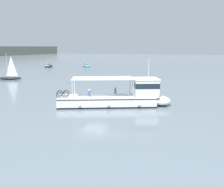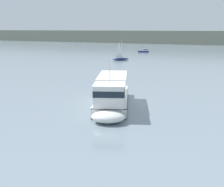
% 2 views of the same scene
% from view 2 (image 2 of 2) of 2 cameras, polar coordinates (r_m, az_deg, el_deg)
% --- Properties ---
extents(ground_plane, '(400.00, 400.00, 0.00)m').
position_cam_2_polar(ground_plane, '(33.39, -0.55, -1.65)').
color(ground_plane, gray).
extents(ferry_main, '(7.71, 12.92, 5.32)m').
position_cam_2_polar(ferry_main, '(30.28, -0.12, -1.12)').
color(ferry_main, white).
rests_on(ferry_main, ground).
extents(sailboat_near_starboard, '(3.78, 4.79, 5.40)m').
position_cam_2_polar(sailboat_near_starboard, '(78.07, 1.62, 6.74)').
color(sailboat_near_starboard, navy).
rests_on(sailboat_near_starboard, ground).
extents(motorboat_off_stern, '(3.79, 2.82, 1.26)m').
position_cam_2_polar(motorboat_off_stern, '(104.46, 6.08, 8.06)').
color(motorboat_off_stern, navy).
rests_on(motorboat_off_stern, ground).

